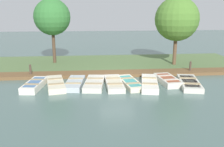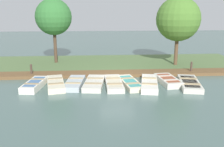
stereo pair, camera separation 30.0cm
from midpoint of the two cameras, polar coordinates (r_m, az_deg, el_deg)
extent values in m
plane|color=#4C6660|center=(17.93, 0.63, -1.54)|extent=(80.00, 80.00, 0.00)
cube|color=#567042|center=(22.73, -0.65, 2.18)|extent=(8.00, 24.00, 0.17)
cube|color=brown|center=(19.27, 0.20, -0.02)|extent=(1.55, 18.71, 0.23)
cube|color=silver|center=(16.95, -17.76, -2.50)|extent=(2.92, 1.33, 0.41)
cube|color=#4C709E|center=(16.90, -17.81, -1.89)|extent=(2.39, 1.05, 0.03)
cube|color=tan|center=(16.41, -18.44, -2.32)|extent=(0.40, 0.92, 0.03)
cube|color=tan|center=(17.37, -17.22, -1.29)|extent=(0.40, 0.92, 0.03)
cube|color=beige|center=(16.87, -13.26, -2.36)|extent=(3.41, 1.64, 0.36)
cube|color=beige|center=(16.82, -13.29, -1.81)|extent=(2.78, 1.30, 0.03)
cube|color=tan|center=(16.22, -13.17, -2.32)|extent=(0.50, 1.01, 0.03)
cube|color=tan|center=(17.41, -13.41, -1.16)|extent=(0.50, 1.01, 0.03)
cube|color=#B2BCC1|center=(16.83, -9.02, -2.22)|extent=(3.10, 1.38, 0.34)
cube|color=beige|center=(16.79, -9.04, -1.72)|extent=(2.53, 1.09, 0.03)
cube|color=tan|center=(16.24, -9.38, -2.20)|extent=(0.40, 1.00, 0.03)
cube|color=tan|center=(17.32, -8.73, -1.10)|extent=(0.40, 1.00, 0.03)
cube|color=beige|center=(16.68, -4.54, -2.25)|extent=(3.34, 1.58, 0.33)
cube|color=#994C33|center=(16.63, -4.55, -1.74)|extent=(2.73, 1.25, 0.03)
cube|color=tan|center=(16.04, -4.80, -2.27)|extent=(0.46, 1.12, 0.03)
cube|color=tan|center=(17.21, -4.33, -1.09)|extent=(0.46, 1.12, 0.03)
cube|color=beige|center=(16.64, -0.06, -2.26)|extent=(3.43, 1.09, 0.32)
cube|color=beige|center=(16.59, -0.06, -1.76)|extent=(2.81, 0.85, 0.03)
cube|color=tan|center=(15.97, 0.17, -2.33)|extent=(0.35, 0.99, 0.03)
cube|color=tan|center=(17.21, -0.27, -1.07)|extent=(0.35, 0.99, 0.03)
cube|color=beige|center=(16.80, 3.63, -2.15)|extent=(3.40, 1.49, 0.31)
cube|color=teal|center=(16.76, 3.64, -1.69)|extent=(2.79, 1.18, 0.02)
cube|color=tan|center=(16.18, 4.31, -2.21)|extent=(0.46, 0.96, 0.03)
cube|color=tan|center=(17.33, 3.02, -1.04)|extent=(0.46, 0.96, 0.03)
cube|color=silver|center=(16.73, 8.06, -2.25)|extent=(3.71, 1.75, 0.36)
cube|color=#994C33|center=(16.68, 8.08, -1.70)|extent=(3.04, 1.40, 0.03)
cube|color=tan|center=(16.02, 8.13, -2.29)|extent=(0.55, 1.00, 0.03)
cube|color=tan|center=(17.33, 8.04, -0.98)|extent=(0.55, 1.00, 0.03)
cube|color=beige|center=(17.61, 12.14, -1.52)|extent=(2.85, 1.38, 0.39)
cube|color=#994C33|center=(17.56, 12.17, -0.96)|extent=(2.33, 1.09, 0.03)
cube|color=beige|center=(17.09, 12.84, -1.34)|extent=(0.37, 1.07, 0.03)
cube|color=beige|center=(18.02, 11.55, -0.44)|extent=(0.37, 1.07, 0.03)
cube|color=beige|center=(17.44, 16.77, -2.10)|extent=(3.64, 1.93, 0.32)
cube|color=#994C33|center=(17.40, 16.80, -1.64)|extent=(2.97, 1.54, 0.03)
cube|color=tan|center=(16.77, 17.16, -2.19)|extent=(0.58, 1.17, 0.03)
cube|color=tan|center=(18.02, 16.48, -0.98)|extent=(0.58, 1.17, 0.03)
cylinder|color=#47382D|center=(19.61, -18.53, 0.46)|extent=(0.15, 0.15, 0.89)
sphere|color=#47382D|center=(19.51, -18.65, 1.81)|extent=(0.14, 0.14, 0.14)
cylinder|color=#47382D|center=(20.59, 17.04, 1.23)|extent=(0.15, 0.15, 0.89)
sphere|color=#47382D|center=(20.49, 17.14, 2.52)|extent=(0.14, 0.14, 0.14)
cylinder|color=#4C3828|center=(23.31, -13.52, 6.12)|extent=(0.28, 0.28, 3.39)
sphere|color=#337033|center=(23.09, -13.91, 12.45)|extent=(3.20, 3.20, 3.20)
cylinder|color=brown|center=(22.60, 13.82, 5.46)|extent=(0.31, 0.31, 3.09)
sphere|color=#4C7A2D|center=(22.35, 14.23, 11.97)|extent=(3.73, 3.73, 3.73)
camera|label=1|loc=(0.15, -90.50, -0.13)|focal=40.00mm
camera|label=2|loc=(0.15, 89.50, 0.13)|focal=40.00mm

